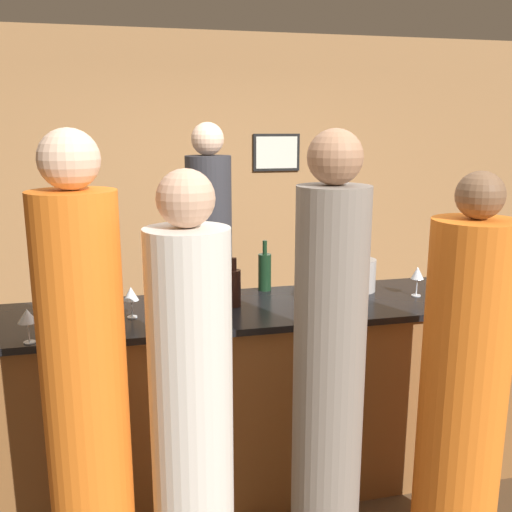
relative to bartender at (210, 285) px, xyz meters
name	(u,v)px	position (x,y,z in m)	size (l,w,h in m)	color
ground_plane	(277,477)	(0.26, -0.78, -0.96)	(14.00, 14.00, 0.00)	#4C3823
back_wall	(211,191)	(0.26, 1.60, 0.44)	(8.00, 0.08, 2.80)	#A37547
bar_counter	(278,394)	(0.26, -0.78, -0.43)	(3.12, 0.68, 1.05)	brown
bartender	(210,285)	(0.00, 0.00, 0.00)	(0.29, 0.29, 2.01)	#2D2D33
guest_0	(463,391)	(0.90, -1.54, -0.12)	(0.38, 0.38, 1.81)	orange
guest_1	(329,375)	(0.29, -1.47, -0.02)	(0.31, 0.31, 1.98)	gray
guest_2	(87,407)	(-0.71, -1.51, -0.02)	(0.32, 0.32, 1.98)	orange
guest_3	(192,422)	(-0.31, -1.59, -0.09)	(0.32, 0.32, 1.84)	silver
wine_bottle_0	(234,287)	(0.02, -0.76, 0.20)	(0.07, 0.07, 0.26)	black
wine_bottle_1	(77,297)	(-0.77, -0.81, 0.21)	(0.07, 0.07, 0.30)	black
wine_bottle_2	(265,271)	(0.25, -0.50, 0.21)	(0.08, 0.08, 0.30)	black
ice_bucket	(360,275)	(0.79, -0.63, 0.19)	(0.18, 0.18, 0.19)	#9E9993
wine_glass_0	(131,294)	(-0.52, -0.82, 0.21)	(0.08, 0.08, 0.16)	silver
wine_glass_1	(27,317)	(-0.97, -1.07, 0.21)	(0.08, 0.08, 0.16)	silver
wine_glass_2	(417,274)	(1.06, -0.80, 0.22)	(0.07, 0.07, 0.17)	silver
wine_glass_3	(110,292)	(-0.62, -0.78, 0.22)	(0.07, 0.07, 0.16)	silver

